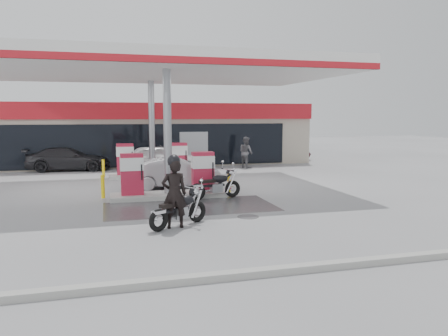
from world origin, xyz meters
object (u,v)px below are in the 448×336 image
object	(u,v)px
biker_main	(174,194)
hatchback_silver	(176,173)
pump_island_near	(168,180)
parked_motorcycle	(216,186)
sedan_white	(159,158)
attendant	(246,152)
parked_car_left	(68,159)
pump_island_far	(152,163)
main_motorcycle	(180,210)
parked_car_right	(284,153)

from	to	relation	value
biker_main	hatchback_silver	xyz separation A→B (m)	(1.13, 6.95, -0.32)
pump_island_near	parked_motorcycle	bearing A→B (deg)	-24.14
hatchback_silver	sedan_white	bearing A→B (deg)	6.71
attendant	parked_car_left	world-z (taller)	attendant
hatchback_silver	pump_island_far	bearing A→B (deg)	15.91
attendant	hatchback_silver	distance (m)	8.29
main_motorcycle	biker_main	distance (m)	0.55
sedan_white	parked_car_right	bearing A→B (deg)	-71.22
biker_main	parked_car_right	distance (m)	19.76
main_motorcycle	hatchback_silver	xyz separation A→B (m)	(0.97, 6.84, 0.19)
attendant	hatchback_silver	size ratio (longest dim) A/B	0.47
pump_island_far	sedan_white	xyz separation A→B (m)	(0.60, 2.20, 0.06)
parked_car_right	attendant	bearing A→B (deg)	117.56
pump_island_far	sedan_white	world-z (taller)	pump_island_far
parked_car_right	sedan_white	bearing A→B (deg)	98.55
pump_island_near	attendant	distance (m)	10.42
attendant	parked_car_left	distance (m)	10.61
attendant	pump_island_near	bearing A→B (deg)	124.59
biker_main	parked_car_right	bearing A→B (deg)	-122.80
pump_island_near	attendant	bearing A→B (deg)	54.85
main_motorcycle	parked_motorcycle	bearing A→B (deg)	29.61
pump_island_far	parked_car_left	size ratio (longest dim) A/B	1.08
main_motorcycle	biker_main	size ratio (longest dim) A/B	0.95
main_motorcycle	parked_motorcycle	size ratio (longest dim) A/B	0.87
attendant	parked_car_right	size ratio (longest dim) A/B	0.47
main_motorcycle	parked_car_right	xyz separation A→B (m)	(10.32, 16.64, 0.08)
pump_island_far	hatchback_silver	xyz separation A→B (m)	(0.65, -3.80, -0.03)
pump_island_far	main_motorcycle	size ratio (longest dim) A/B	2.71
pump_island_near	attendant	size ratio (longest dim) A/B	2.67
attendant	sedan_white	bearing A→B (deg)	73.14
pump_island_near	sedan_white	world-z (taller)	pump_island_near
pump_island_far	main_motorcycle	distance (m)	10.64
main_motorcycle	parked_car_right	distance (m)	19.58
hatchback_silver	parked_car_right	xyz separation A→B (m)	(9.35, 9.80, -0.10)
main_motorcycle	parked_motorcycle	world-z (taller)	parked_motorcycle
parked_motorcycle	attendant	distance (m)	10.24
main_motorcycle	biker_main	world-z (taller)	biker_main
biker_main	hatchback_silver	bearing A→B (deg)	-100.02
pump_island_near	hatchback_silver	distance (m)	2.29
attendant	biker_main	bearing A→B (deg)	133.70
main_motorcycle	attendant	size ratio (longest dim) A/B	0.99
hatchback_silver	attendant	bearing A→B (deg)	-34.05
pump_island_near	pump_island_far	size ratio (longest dim) A/B	1.00
sedan_white	attendant	size ratio (longest dim) A/B	2.34
parked_car_left	parked_car_right	world-z (taller)	parked_car_left
main_motorcycle	biker_main	bearing A→B (deg)	-178.81
pump_island_far	main_motorcycle	bearing A→B (deg)	-91.71
pump_island_far	main_motorcycle	world-z (taller)	pump_island_far
parked_motorcycle	hatchback_silver	distance (m)	3.19
parked_motorcycle	sedan_white	world-z (taller)	sedan_white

